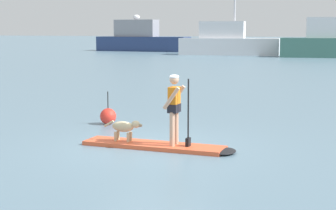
{
  "coord_description": "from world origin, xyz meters",
  "views": [
    {
      "loc": [
        4.77,
        -11.91,
        2.81
      ],
      "look_at": [
        0.0,
        1.0,
        0.9
      ],
      "focal_mm": 58.35,
      "sensor_mm": 36.0,
      "label": 1
    }
  ],
  "objects_px": {
    "dog": "(125,127)",
    "moored_boat_far_port": "(228,42)",
    "paddleboard": "(162,146)",
    "moored_boat_far_starboard": "(141,39)",
    "marker_buoy": "(108,116)",
    "person_paddler": "(175,105)"
  },
  "relations": [
    {
      "from": "paddleboard",
      "to": "moored_boat_far_port",
      "type": "bearing_deg",
      "value": 102.29
    },
    {
      "from": "dog",
      "to": "marker_buoy",
      "type": "bearing_deg",
      "value": 124.21
    },
    {
      "from": "dog",
      "to": "moored_boat_far_port",
      "type": "height_order",
      "value": "moored_boat_far_port"
    },
    {
      "from": "moored_boat_far_starboard",
      "to": "marker_buoy",
      "type": "bearing_deg",
      "value": -67.95
    },
    {
      "from": "dog",
      "to": "moored_boat_far_port",
      "type": "xyz_separation_m",
      "value": [
        -9.31,
        47.24,
        0.96
      ]
    },
    {
      "from": "moored_boat_far_starboard",
      "to": "moored_boat_far_port",
      "type": "distance_m",
      "value": 14.86
    },
    {
      "from": "moored_boat_far_port",
      "to": "marker_buoy",
      "type": "height_order",
      "value": "moored_boat_far_port"
    },
    {
      "from": "person_paddler",
      "to": "moored_boat_far_port",
      "type": "distance_m",
      "value": 48.43
    },
    {
      "from": "paddleboard",
      "to": "dog",
      "type": "bearing_deg",
      "value": 179.18
    },
    {
      "from": "moored_boat_far_port",
      "to": "marker_buoy",
      "type": "bearing_deg",
      "value": -80.36
    },
    {
      "from": "paddleboard",
      "to": "moored_boat_far_port",
      "type": "relative_size",
      "value": 0.34
    },
    {
      "from": "moored_boat_far_port",
      "to": "moored_boat_far_starboard",
      "type": "bearing_deg",
      "value": 153.07
    },
    {
      "from": "marker_buoy",
      "to": "dog",
      "type": "bearing_deg",
      "value": -55.79
    },
    {
      "from": "paddleboard",
      "to": "marker_buoy",
      "type": "height_order",
      "value": "marker_buoy"
    },
    {
      "from": "dog",
      "to": "moored_boat_far_port",
      "type": "bearing_deg",
      "value": 101.15
    },
    {
      "from": "moored_boat_far_starboard",
      "to": "dog",
      "type": "bearing_deg",
      "value": -67.32
    },
    {
      "from": "moored_boat_far_starboard",
      "to": "marker_buoy",
      "type": "height_order",
      "value": "moored_boat_far_starboard"
    },
    {
      "from": "person_paddler",
      "to": "moored_boat_far_starboard",
      "type": "xyz_separation_m",
      "value": [
        -23.85,
        53.99,
        0.46
      ]
    },
    {
      "from": "person_paddler",
      "to": "dog",
      "type": "height_order",
      "value": "person_paddler"
    },
    {
      "from": "dog",
      "to": "paddleboard",
      "type": "bearing_deg",
      "value": -0.82
    },
    {
      "from": "paddleboard",
      "to": "moored_boat_far_starboard",
      "type": "xyz_separation_m",
      "value": [
        -23.54,
        53.98,
        1.47
      ]
    },
    {
      "from": "marker_buoy",
      "to": "moored_boat_far_starboard",
      "type": "bearing_deg",
      "value": 112.05
    }
  ]
}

